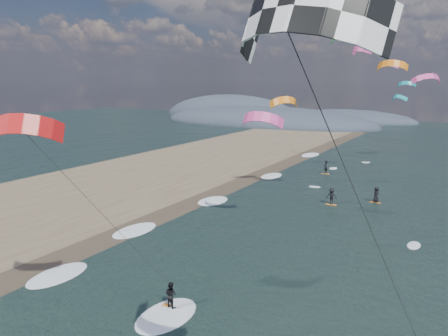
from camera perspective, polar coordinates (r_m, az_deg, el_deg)
The scene contains 7 objects.
wet_sand_strip at distance 34.90m, azimuth -17.76°, elevation -10.02°, with size 3.00×240.00×0.00m, color #382D23.
coastal_hills at distance 132.84m, azimuth 4.82°, elevation 6.17°, with size 80.00×41.00×15.00m.
kitesurfer_near_a at distance 10.23m, azimuth 14.23°, elevation 1.59°, with size 7.59×8.66×14.96m.
kitesurfer_near_b at distance 21.75m, azimuth -18.79°, elevation -3.55°, with size 6.85×8.75×11.84m.
far_kitesurfers at distance 49.10m, azimuth 15.22°, elevation -2.56°, with size 9.88×14.64×1.81m.
bg_kite_field at distance 64.74m, azimuth 19.50°, elevation 11.44°, with size 14.87×70.28×8.95m.
shoreline_surf at distance 37.20m, azimuth -11.01°, elevation -8.31°, with size 2.40×79.40×0.11m.
Camera 1 is at (12.73, -11.20, 12.55)m, focal length 35.00 mm.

